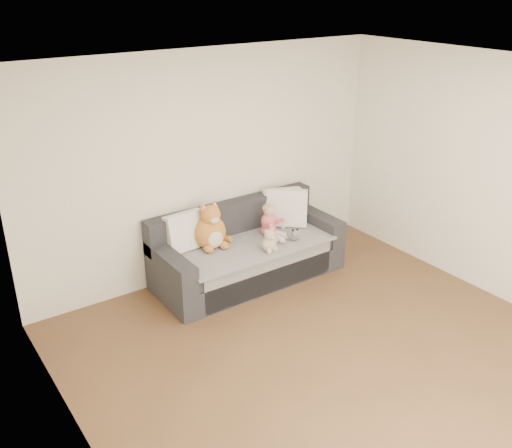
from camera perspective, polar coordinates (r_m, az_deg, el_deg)
The scene contains 10 objects.
room_shell at distance 4.94m, azimuth 7.59°, elevation -0.29°, with size 5.00×5.00×5.00m.
sofa at distance 6.65m, azimuth -0.94°, elevation -2.93°, with size 2.20×0.94×0.85m.
cushion_left at distance 6.35m, azimuth -7.09°, elevation -0.72°, with size 0.47×0.24×0.44m.
cushion_right_back at distance 7.00m, azimuth 2.62°, elevation 1.86°, with size 0.51×0.37×0.44m.
cushion_right_front at distance 6.91m, azimuth 3.08°, elevation 1.65°, with size 0.52×0.48×0.47m.
toddler at distance 6.64m, azimuth 1.46°, elevation 0.14°, with size 0.27×0.40×0.39m.
plush_cat at distance 6.37m, azimuth -4.54°, elevation -0.57°, with size 0.45×0.38×0.56m.
teddy_bear at distance 6.29m, azimuth 1.35°, elevation -1.81°, with size 0.22×0.17×0.27m.
plush_cow at distance 6.58m, azimuth 3.74°, elevation -1.05°, with size 0.13×0.20×0.17m.
sippy_cup at distance 6.44m, azimuth 1.51°, elevation -1.64°, with size 0.11×0.08×0.12m.
Camera 1 is at (-3.09, -2.88, 3.30)m, focal length 40.00 mm.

